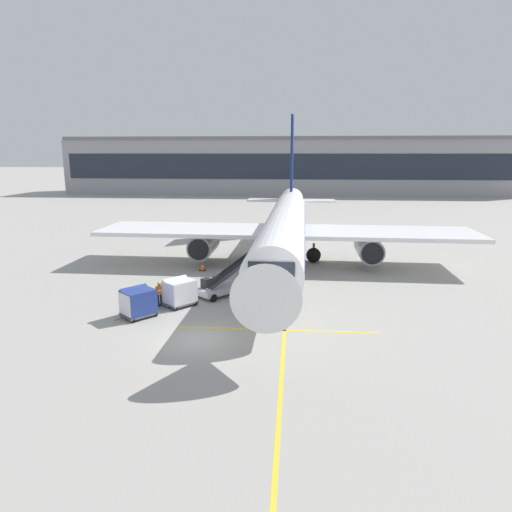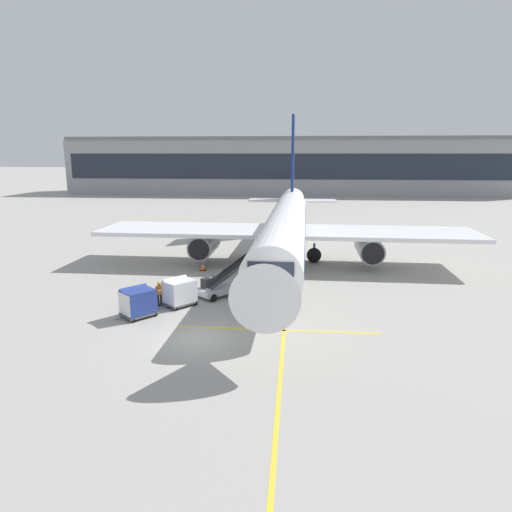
{
  "view_description": "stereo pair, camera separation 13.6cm",
  "coord_description": "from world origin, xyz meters",
  "views": [
    {
      "loc": [
        5.28,
        -23.63,
        10.23
      ],
      "look_at": [
        2.54,
        8.47,
        2.92
      ],
      "focal_mm": 32.01,
      "sensor_mm": 36.0,
      "label": 1
    },
    {
      "loc": [
        5.42,
        -23.62,
        10.23
      ],
      "look_at": [
        2.54,
        8.47,
        2.92
      ],
      "focal_mm": 32.01,
      "sensor_mm": 36.0,
      "label": 2
    }
  ],
  "objects": [
    {
      "name": "ground_crew_by_carts",
      "position": [
        -2.54,
        6.66,
        1.0
      ],
      "size": [
        0.32,
        0.56,
        1.74
      ],
      "color": "#514C42",
      "rests_on": "ground"
    },
    {
      "name": "terminal_building",
      "position": [
        3.68,
        94.72,
        6.98
      ],
      "size": [
        112.05,
        15.12,
        14.06
      ],
      "color": "#939399",
      "rests_on": "ground"
    },
    {
      "name": "parked_airplane",
      "position": [
        4.44,
        18.24,
        3.56
      ],
      "size": [
        34.73,
        44.27,
        14.83
      ],
      "color": "white",
      "rests_on": "ground"
    },
    {
      "name": "baggage_cart_lead",
      "position": [
        -2.47,
        5.59,
        1.0
      ],
      "size": [
        2.52,
        2.58,
        1.91
      ],
      "color": "#515156",
      "rests_on": "ground"
    },
    {
      "name": "safety_cone_engine_keepout",
      "position": [
        -2.82,
        15.12,
        0.32
      ],
      "size": [
        0.57,
        0.57,
        0.65
      ],
      "color": "black",
      "rests_on": "ground"
    },
    {
      "name": "apron_guidance_line_stop_bar",
      "position": [
        4.43,
        1.68,
        0.0
      ],
      "size": [
        12.0,
        0.2,
        0.01
      ],
      "color": "yellow",
      "rests_on": "ground"
    },
    {
      "name": "baggage_cart_second",
      "position": [
        -4.55,
        3.21,
        1.0
      ],
      "size": [
        2.52,
        2.58,
        1.91
      ],
      "color": "#515156",
      "rests_on": "ground"
    },
    {
      "name": "apron_guidance_line_lead_in",
      "position": [
        4.81,
        17.39,
        0.0
      ],
      "size": [
        0.2,
        110.0,
        0.01
      ],
      "color": "yellow",
      "rests_on": "ground"
    },
    {
      "name": "ground_plane",
      "position": [
        0.0,
        0.0,
        0.0
      ],
      "size": [
        600.0,
        600.0,
        0.0
      ],
      "primitive_type": "plane",
      "color": "#9E9B93"
    },
    {
      "name": "belt_loader",
      "position": [
        0.07,
        8.16,
        0.84
      ],
      "size": [
        4.46,
        4.9,
        2.82
      ],
      "color": "#A3A8B2",
      "rests_on": "ground"
    },
    {
      "name": "ground_crew_by_loader",
      "position": [
        -3.77,
        5.29,
        1.0
      ],
      "size": [
        0.46,
        0.43,
        1.74
      ],
      "color": "black",
      "rests_on": "ground"
    }
  ]
}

